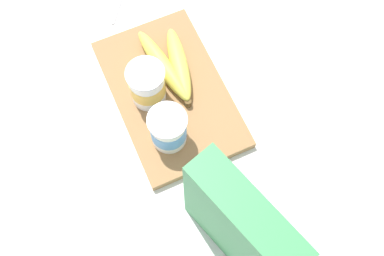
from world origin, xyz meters
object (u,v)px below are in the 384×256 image
Objects in this scene: yogurt_cup_front at (168,129)px; banana_bunch at (171,65)px; cutting_board at (170,93)px; yogurt_cup_back at (147,85)px; cereal_box at (239,227)px.

banana_bunch is (0.14, -0.06, -0.03)m from yogurt_cup_front.
cutting_board is 0.06m from banana_bunch.
banana_bunch is at bearing -58.89° from yogurt_cup_back.
yogurt_cup_front is 0.15m from banana_bunch.
yogurt_cup_back reaches higher than yogurt_cup_front.
cutting_board is 0.34m from cereal_box.
yogurt_cup_back reaches higher than banana_bunch.
cereal_box is 0.24m from yogurt_cup_front.
yogurt_cup_back is (0.10, 0.00, 0.00)m from yogurt_cup_front.
yogurt_cup_back is at bearing 81.59° from cutting_board.
yogurt_cup_back is (0.32, 0.03, -0.06)m from cereal_box.
cereal_box is 0.33m from yogurt_cup_back.
cereal_box is 2.86× the size of yogurt_cup_front.
cereal_box reaches higher than yogurt_cup_back.
yogurt_cup_back is at bearing 168.32° from cereal_box.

